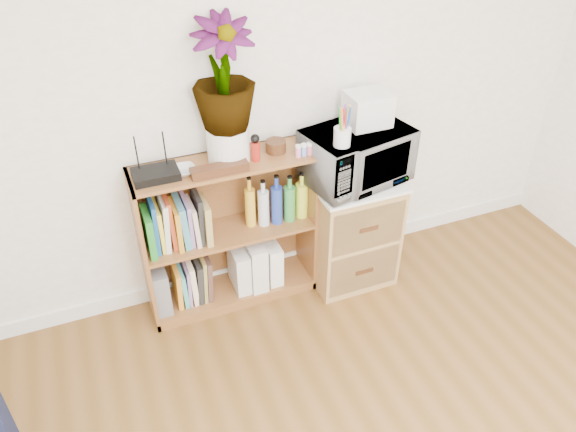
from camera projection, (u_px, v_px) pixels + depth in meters
skirting_board at (277, 261)px, 3.70m from camera, size 4.00×0.02×0.10m
bookshelf at (229, 234)px, 3.24m from camera, size 1.00×0.30×0.95m
wicker_unit at (349, 229)px, 3.48m from camera, size 0.50×0.45×0.70m
microwave at (356, 156)px, 3.16m from camera, size 0.64×0.49×0.32m
pen_cup at (342, 137)px, 2.91m from camera, size 0.09×0.09×0.10m
small_appliance at (368, 109)px, 3.08m from camera, size 0.23×0.20×0.19m
router at (156, 174)px, 2.82m from camera, size 0.23×0.16×0.04m
white_bowl at (183, 171)px, 2.86m from camera, size 0.13×0.13×0.03m
plant_pot at (228, 144)px, 2.93m from camera, size 0.22×0.22×0.19m
potted_plant at (223, 74)px, 2.71m from camera, size 0.32×0.32×0.57m
trinket_box at (220, 169)px, 2.86m from camera, size 0.30×0.07×0.05m
kokeshi_doll at (255, 151)px, 2.95m from camera, size 0.05×0.05×0.11m
wooden_bowl at (276, 146)px, 3.04m from camera, size 0.11×0.11×0.06m
paint_jars at (304, 152)px, 3.00m from camera, size 0.10×0.04×0.05m
file_box at (160, 286)px, 3.26m from camera, size 0.09×0.23×0.29m
magazine_holder_left at (239, 268)px, 3.40m from camera, size 0.09×0.22×0.28m
magazine_holder_mid at (254, 262)px, 3.42m from camera, size 0.10×0.25×0.31m
magazine_holder_right at (271, 260)px, 3.46m from camera, size 0.09×0.22×0.27m
cookbooks at (176, 222)px, 3.06m from camera, size 0.35×0.20×0.31m
liquor_bottles at (277, 198)px, 3.23m from camera, size 0.38×0.07×0.31m
lower_books at (192, 279)px, 3.32m from camera, size 0.22×0.19×0.30m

